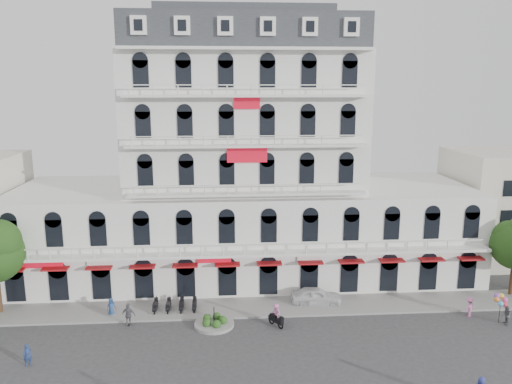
% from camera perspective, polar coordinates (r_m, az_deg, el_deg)
% --- Properties ---
extents(ground, '(120.00, 120.00, 0.00)m').
position_cam_1_polar(ground, '(36.30, 0.11, -19.17)').
color(ground, '#38383A').
rests_on(ground, ground).
extents(sidewalk, '(53.00, 4.00, 0.16)m').
position_cam_1_polar(sidewalk, '(44.20, -0.75, -13.05)').
color(sidewalk, gray).
rests_on(sidewalk, ground).
extents(main_building, '(45.00, 15.00, 25.80)m').
position_cam_1_polar(main_building, '(49.83, -1.38, 1.78)').
color(main_building, silver).
rests_on(main_building, ground).
extents(traffic_island, '(3.20, 3.20, 1.60)m').
position_cam_1_polar(traffic_island, '(41.37, -4.80, -14.66)').
color(traffic_island, gray).
rests_on(traffic_island, ground).
extents(parked_scooter_row, '(4.40, 1.80, 1.10)m').
position_cam_1_polar(parked_scooter_row, '(44.19, -9.22, -13.34)').
color(parked_scooter_row, black).
rests_on(parked_scooter_row, ground).
extents(parked_car, '(4.55, 2.15, 1.50)m').
position_cam_1_polar(parked_car, '(45.06, 6.89, -11.69)').
color(parked_car, silver).
rests_on(parked_car, ground).
extents(rider_center, '(1.15, 1.46, 1.94)m').
position_cam_1_polar(rider_center, '(40.86, 2.30, -13.83)').
color(rider_center, black).
rests_on(rider_center, ground).
extents(pedestrian_left, '(0.89, 0.81, 1.53)m').
position_cam_1_polar(pedestrian_left, '(44.35, -16.22, -12.50)').
color(pedestrian_left, navy).
rests_on(pedestrian_left, ground).
extents(pedestrian_mid, '(1.20, 0.70, 1.92)m').
position_cam_1_polar(pedestrian_mid, '(42.12, -14.35, -13.45)').
color(pedestrian_mid, '#5C5A62').
rests_on(pedestrian_mid, ground).
extents(pedestrian_right, '(1.26, 1.13, 1.69)m').
position_cam_1_polar(pedestrian_right, '(46.01, 23.21, -11.99)').
color(pedestrian_right, '#CE6DA6').
rests_on(pedestrian_right, ground).
extents(pedestrian_far, '(0.69, 0.61, 1.58)m').
position_cam_1_polar(pedestrian_far, '(39.12, -24.64, -16.57)').
color(pedestrian_far, navy).
rests_on(pedestrian_far, ground).
extents(balloon_vendor, '(1.34, 1.26, 2.45)m').
position_cam_1_polar(balloon_vendor, '(45.65, 26.48, -11.87)').
color(balloon_vendor, '#53555A').
rests_on(balloon_vendor, ground).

